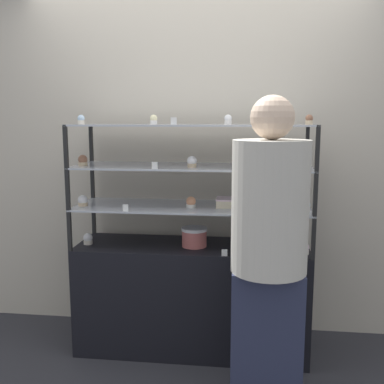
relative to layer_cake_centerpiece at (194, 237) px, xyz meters
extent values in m
plane|color=#2D2D33|center=(-0.02, 0.03, -0.81)|extent=(20.00, 20.00, 0.00)
cube|color=beige|center=(-0.02, 0.42, 0.49)|extent=(8.00, 0.05, 2.60)
cube|color=black|center=(-0.02, 0.03, -0.44)|extent=(1.57, 0.49, 0.74)
cube|color=black|center=(-0.79, 0.26, 0.07)|extent=(0.02, 0.02, 0.27)
cube|color=black|center=(0.75, 0.26, 0.07)|extent=(0.02, 0.02, 0.27)
cube|color=black|center=(-0.79, -0.21, 0.07)|extent=(0.02, 0.02, 0.27)
cube|color=black|center=(0.75, -0.21, 0.07)|extent=(0.02, 0.02, 0.27)
cube|color=#B7BCC6|center=(-0.02, 0.03, 0.20)|extent=(1.57, 0.49, 0.01)
cube|color=black|center=(-0.79, 0.26, 0.34)|extent=(0.02, 0.02, 0.27)
cube|color=black|center=(0.75, 0.26, 0.34)|extent=(0.02, 0.02, 0.27)
cube|color=black|center=(-0.79, -0.21, 0.34)|extent=(0.02, 0.02, 0.27)
cube|color=black|center=(0.75, -0.21, 0.34)|extent=(0.02, 0.02, 0.27)
cube|color=#B7BCC6|center=(-0.02, 0.03, 0.47)|extent=(1.57, 0.49, 0.01)
cube|color=black|center=(-0.79, 0.26, 0.61)|extent=(0.02, 0.02, 0.27)
cube|color=black|center=(0.75, 0.26, 0.61)|extent=(0.02, 0.02, 0.27)
cube|color=black|center=(-0.79, -0.21, 0.61)|extent=(0.02, 0.02, 0.27)
cube|color=black|center=(0.75, -0.21, 0.61)|extent=(0.02, 0.02, 0.27)
cube|color=#B7BCC6|center=(-0.02, 0.03, 0.74)|extent=(1.57, 0.49, 0.01)
cylinder|color=#C66660|center=(0.00, 0.00, -0.01)|extent=(0.17, 0.17, 0.11)
cylinder|color=white|center=(0.00, 0.00, 0.05)|extent=(0.17, 0.17, 0.02)
cube|color=beige|center=(0.25, 0.03, 0.23)|extent=(0.21, 0.15, 0.05)
cube|color=silver|center=(0.25, 0.03, 0.26)|extent=(0.21, 0.15, 0.01)
cylinder|color=beige|center=(-0.73, -0.04, -0.05)|extent=(0.06, 0.06, 0.03)
sphere|color=white|center=(-0.73, -0.04, -0.02)|extent=(0.06, 0.06, 0.06)
cylinder|color=beige|center=(0.71, -0.09, -0.05)|extent=(0.06, 0.06, 0.03)
sphere|color=silver|center=(0.71, -0.09, -0.02)|extent=(0.06, 0.06, 0.06)
cube|color=white|center=(0.21, -0.20, -0.04)|extent=(0.04, 0.00, 0.04)
cylinder|color=#CCB28C|center=(-0.75, -0.06, 0.22)|extent=(0.06, 0.06, 0.02)
sphere|color=white|center=(-0.75, -0.06, 0.25)|extent=(0.06, 0.06, 0.06)
cylinder|color=white|center=(-0.02, -0.03, 0.22)|extent=(0.06, 0.06, 0.02)
sphere|color=#E5996B|center=(-0.02, -0.03, 0.25)|extent=(0.06, 0.06, 0.06)
cylinder|color=beige|center=(0.71, -0.05, 0.22)|extent=(0.06, 0.06, 0.02)
sphere|color=silver|center=(0.71, -0.05, 0.25)|extent=(0.06, 0.06, 0.06)
cube|color=white|center=(-0.42, -0.20, 0.23)|extent=(0.04, 0.00, 0.04)
cylinder|color=#CCB28C|center=(-0.74, -0.06, 0.49)|extent=(0.06, 0.06, 0.02)
sphere|color=#8C5B42|center=(-0.74, -0.06, 0.52)|extent=(0.06, 0.06, 0.06)
cylinder|color=#CCB28C|center=(-0.01, -0.07, 0.49)|extent=(0.06, 0.06, 0.02)
sphere|color=white|center=(-0.01, -0.07, 0.52)|extent=(0.06, 0.06, 0.06)
cylinder|color=beige|center=(0.69, -0.04, 0.49)|extent=(0.06, 0.06, 0.02)
sphere|color=#8C5B42|center=(0.69, -0.04, 0.52)|extent=(0.06, 0.06, 0.06)
cube|color=white|center=(-0.23, -0.20, 0.50)|extent=(0.04, 0.00, 0.04)
cylinder|color=beige|center=(-0.75, -0.02, 0.76)|extent=(0.04, 0.04, 0.03)
sphere|color=silver|center=(-0.75, -0.02, 0.79)|extent=(0.05, 0.05, 0.05)
cylinder|color=white|center=(-0.26, -0.04, 0.76)|extent=(0.04, 0.04, 0.03)
sphere|color=#F4EAB2|center=(-0.26, -0.04, 0.79)|extent=(0.05, 0.05, 0.05)
cylinder|color=white|center=(0.22, -0.05, 0.76)|extent=(0.04, 0.04, 0.03)
sphere|color=white|center=(0.22, -0.05, 0.79)|extent=(0.05, 0.05, 0.05)
cylinder|color=#CCB28C|center=(0.72, -0.04, 0.76)|extent=(0.04, 0.04, 0.03)
sphere|color=#8C5B42|center=(0.72, -0.04, 0.79)|extent=(0.05, 0.05, 0.05)
cube|color=white|center=(-0.10, -0.20, 0.77)|extent=(0.04, 0.00, 0.04)
cube|color=#282D47|center=(0.47, -0.59, -0.41)|extent=(0.38, 0.21, 0.80)
cylinder|color=beige|center=(0.47, -0.59, 0.33)|extent=(0.40, 0.40, 0.69)
sphere|color=beige|center=(0.47, -0.59, 0.79)|extent=(0.23, 0.23, 0.23)
camera|label=1|loc=(0.34, -2.91, 0.78)|focal=42.00mm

